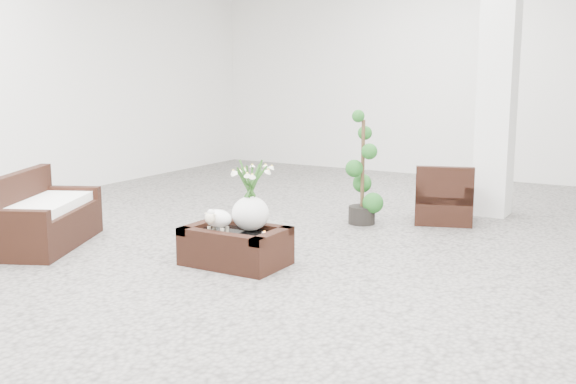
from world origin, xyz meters
The scene contains 9 objects.
ground centered at (0.00, 0.00, 0.00)m, with size 11.00×11.00×0.00m, color gray.
column centered at (1.20, 2.80, 1.75)m, with size 0.40×0.40×3.50m, color white.
coffee_table centered at (-0.26, -0.61, 0.16)m, with size 0.90×0.60×0.31m, color black.
sheep_figurine centered at (-0.38, -0.71, 0.42)m, with size 0.28×0.23×0.21m, color white.
planter_narcissus centered at (-0.16, -0.51, 0.71)m, with size 0.44×0.44×0.80m, color white, non-canonical shape.
tealight centered at (0.04, -0.59, 0.33)m, with size 0.04×0.04×0.03m, color white.
armchair centered at (0.82, 2.10, 0.34)m, with size 0.64×0.62×0.68m, color black.
loveseat centered at (-2.30, -1.01, 0.37)m, with size 1.39×0.67×0.74m, color black.
topiary centered at (0.04, 1.53, 0.64)m, with size 0.34×0.34×1.28m, color #194D19, non-canonical shape.
Camera 1 is at (3.26, -5.67, 1.78)m, focal length 43.35 mm.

